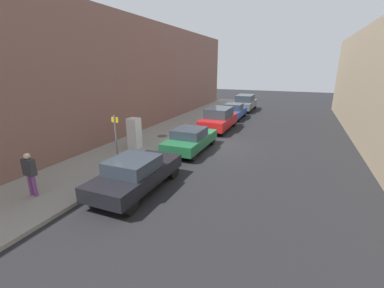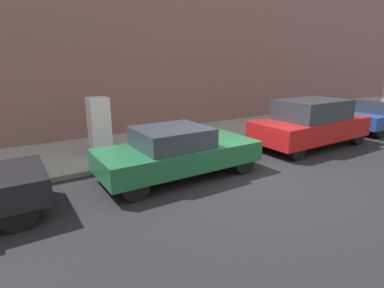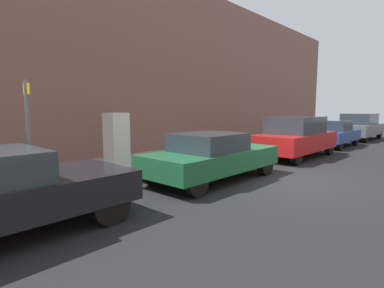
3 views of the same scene
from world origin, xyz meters
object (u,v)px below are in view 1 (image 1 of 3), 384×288
object	(u,v)px
discarded_refrigerator	(134,133)
parked_suv_red	(219,119)
parked_hatchback_blue	(234,111)
pedestrian_walking_far	(30,172)
parked_suv_gray	(245,103)
street_sign_post	(116,140)
parked_sedan_green	(190,139)
parked_sedan_dark	(136,173)

from	to	relation	value
discarded_refrigerator	parked_suv_red	size ratio (longest dim) A/B	0.39
parked_suv_red	parked_hatchback_blue	bearing A→B (deg)	90.00
pedestrian_walking_far	parked_suv_gray	xyz separation A→B (m)	(3.13, 23.09, -0.23)
parked_suv_gray	parked_suv_red	bearing A→B (deg)	-90.00
parked_suv_red	pedestrian_walking_far	bearing A→B (deg)	-103.37
parked_hatchback_blue	discarded_refrigerator	bearing A→B (deg)	-104.66
parked_hatchback_blue	street_sign_post	bearing A→B (deg)	-97.23
street_sign_post	parked_sedan_green	bearing A→B (deg)	66.19
pedestrian_walking_far	parked_suv_red	world-z (taller)	pedestrian_walking_far
parked_hatchback_blue	parked_sedan_dark	bearing A→B (deg)	-90.00
discarded_refrigerator	street_sign_post	world-z (taller)	street_sign_post
parked_suv_red	parked_suv_gray	distance (m)	9.93
discarded_refrigerator	parked_sedan_green	size ratio (longest dim) A/B	0.41
discarded_refrigerator	pedestrian_walking_far	distance (m)	6.37
parked_sedan_green	parked_sedan_dark	bearing A→B (deg)	-90.00
parked_sedan_green	parked_hatchback_blue	size ratio (longest dim) A/B	1.10
parked_sedan_green	parked_suv_red	xyz separation A→B (m)	(-0.00, 5.61, 0.17)
discarded_refrigerator	parked_hatchback_blue	world-z (taller)	discarded_refrigerator
parked_suv_gray	discarded_refrigerator	bearing A→B (deg)	-100.32
street_sign_post	parked_suv_gray	bearing A→B (deg)	84.61
street_sign_post	parked_hatchback_blue	size ratio (longest dim) A/B	0.65
street_sign_post	parked_sedan_dark	distance (m)	2.39
parked_sedan_dark	parked_suv_red	distance (m)	11.08
discarded_refrigerator	parked_suv_gray	distance (m)	17.00
pedestrian_walking_far	parked_hatchback_blue	world-z (taller)	pedestrian_walking_far
parked_sedan_dark	parked_suv_red	bearing A→B (deg)	90.00
discarded_refrigerator	parked_sedan_green	xyz separation A→B (m)	(3.05, 1.18, -0.33)
parked_sedan_dark	parked_sedan_green	size ratio (longest dim) A/B	1.01
street_sign_post	parked_suv_gray	world-z (taller)	street_sign_post
parked_suv_red	street_sign_post	bearing A→B (deg)	-100.73
discarded_refrigerator	street_sign_post	xyz separation A→B (m)	(1.18, -3.04, 0.54)
discarded_refrigerator	pedestrian_walking_far	bearing A→B (deg)	-90.73
street_sign_post	parked_sedan_green	distance (m)	4.70
discarded_refrigerator	parked_suv_gray	bearing A→B (deg)	79.68
discarded_refrigerator	parked_sedan_green	bearing A→B (deg)	21.25
street_sign_post	pedestrian_walking_far	size ratio (longest dim) A/B	1.52
discarded_refrigerator	pedestrian_walking_far	xyz separation A→B (m)	(-0.08, -6.37, 0.08)
street_sign_post	parked_suv_red	bearing A→B (deg)	79.27
discarded_refrigerator	parked_sedan_dark	world-z (taller)	discarded_refrigerator
parked_suv_red	discarded_refrigerator	bearing A→B (deg)	-114.16
pedestrian_walking_far	parked_suv_gray	size ratio (longest dim) A/B	0.34
parked_hatchback_blue	pedestrian_walking_far	bearing A→B (deg)	-99.85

